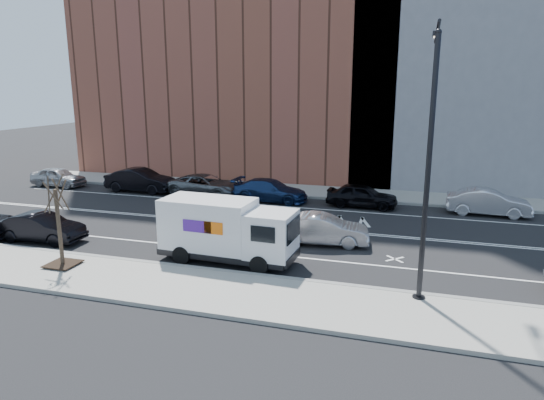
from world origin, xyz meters
The scene contains 19 objects.
ground centered at (0.00, 0.00, 0.00)m, with size 120.00×120.00×0.00m, color black.
sidewalk_near centered at (0.00, -8.80, 0.07)m, with size 44.00×3.60×0.15m, color gray.
sidewalk_far centered at (0.00, 8.80, 0.07)m, with size 44.00×3.60×0.15m, color gray.
curb_near centered at (0.00, -7.00, 0.08)m, with size 44.00×0.25×0.17m, color gray.
curb_far centered at (0.00, 7.00, 0.08)m, with size 44.00×0.25×0.17m, color gray.
road_markings centered at (0.00, 0.00, 0.00)m, with size 40.00×8.60×0.01m, color white, non-canonical shape.
bldg_brick centered at (-8.00, 15.60, 11.00)m, with size 26.00×10.00×22.00m, color brown.
bldg_concrete centered at (12.00, 15.60, 13.00)m, with size 20.00×10.00×26.00m, color slate.
streetlight centered at (7.00, -6.91, 5.08)m, with size 0.44×4.02×9.34m.
street_tree centered at (-7.00, -8.40, 1.45)m, with size 1.20×1.20×3.75m.
fedex_van centered at (-0.88, -5.60, 1.40)m, with size 5.94×2.31×2.67m.
far_parked_a centered at (-18.78, 5.45, 0.71)m, with size 1.68×4.18×1.42m, color #9A9B9F.
far_parked_b centered at (-11.92, 5.59, 0.82)m, with size 1.73×4.96×1.64m, color black.
far_parked_c centered at (-7.03, 5.83, 0.71)m, with size 2.36×5.11×1.42m, color #575B60.
far_parked_d centered at (-2.32, 5.48, 0.71)m, with size 2.00×4.92×1.43m, color navy.
far_parked_e centered at (3.55, 5.60, 0.73)m, with size 1.73×4.31×1.47m, color black.
far_parked_f centered at (10.77, 5.82, 0.76)m, with size 1.60×4.59×1.51m, color silver.
driving_sedan centered at (2.58, -2.15, 0.71)m, with size 1.51×4.33×1.43m, color #A0A0A4.
near_parked_rear_a centered at (-10.46, -5.64, 0.69)m, with size 1.46×4.19×1.38m, color black.
Camera 1 is at (6.59, -23.85, 7.37)m, focal length 32.00 mm.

